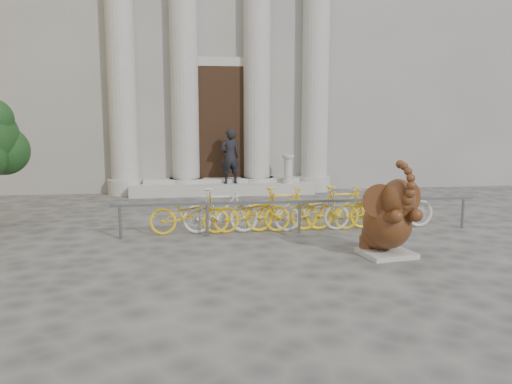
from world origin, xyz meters
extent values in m
plane|color=#474442|center=(0.00, 0.00, 0.00)|extent=(80.00, 80.00, 0.00)
cube|color=gray|center=(0.00, 15.00, 6.00)|extent=(22.00, 10.00, 12.00)
cube|color=black|center=(0.00, 9.92, 2.30)|extent=(2.40, 0.16, 4.00)
cylinder|color=#A8A59E|center=(-3.20, 9.80, 4.00)|extent=(0.90, 0.90, 8.00)
cylinder|color=#A8A59E|center=(-1.20, 9.80, 4.00)|extent=(0.90, 0.90, 8.00)
cylinder|color=#A8A59E|center=(1.20, 9.80, 4.00)|extent=(0.90, 0.90, 8.00)
cylinder|color=#A8A59E|center=(3.20, 9.80, 4.00)|extent=(0.90, 0.90, 8.00)
cube|color=#A8A59E|center=(0.00, 9.40, 0.18)|extent=(6.00, 1.20, 0.36)
cube|color=#A8A59E|center=(2.44, 1.42, 0.04)|extent=(1.01, 0.93, 0.09)
ellipsoid|color=black|center=(2.41, 1.62, 0.35)|extent=(0.85, 0.82, 0.57)
ellipsoid|color=black|center=(2.44, 1.44, 0.60)|extent=(1.02, 1.19, 0.92)
cylinder|color=black|center=(2.15, 1.69, 0.20)|extent=(0.31, 0.31, 0.23)
cylinder|color=black|center=(2.62, 1.77, 0.20)|extent=(0.31, 0.31, 0.23)
cylinder|color=black|center=(2.30, 1.06, 0.78)|extent=(0.30, 0.56, 0.35)
cylinder|color=black|center=(2.69, 1.13, 0.78)|extent=(0.30, 0.56, 0.35)
ellipsoid|color=black|center=(2.49, 1.13, 1.09)|extent=(0.69, 0.66, 0.71)
cylinder|color=black|center=(2.18, 1.18, 1.06)|extent=(0.60, 0.13, 0.60)
cylinder|color=black|center=(2.77, 1.29, 1.06)|extent=(0.55, 0.32, 0.60)
cone|color=beige|center=(2.42, 0.94, 0.95)|extent=(0.14, 0.21, 0.09)
cone|color=beige|center=(2.62, 0.97, 0.95)|extent=(0.08, 0.21, 0.09)
cube|color=slate|center=(1.25, 3.40, 0.70)|extent=(8.00, 0.06, 0.06)
cylinder|color=slate|center=(-2.55, 3.40, 0.35)|extent=(0.06, 0.06, 0.70)
cylinder|color=slate|center=(-0.75, 3.40, 0.35)|extent=(0.06, 0.06, 0.70)
cylinder|color=slate|center=(1.25, 3.40, 0.35)|extent=(0.06, 0.06, 0.70)
cylinder|color=slate|center=(3.25, 3.40, 0.35)|extent=(0.06, 0.06, 0.70)
cylinder|color=slate|center=(5.05, 3.40, 0.35)|extent=(0.06, 0.06, 0.70)
imported|color=yellow|center=(-1.12, 3.65, 0.50)|extent=(1.70, 0.50, 1.00)
imported|color=beige|center=(-0.44, 3.65, 0.50)|extent=(1.66, 0.47, 1.00)
imported|color=yellow|center=(0.24, 3.65, 0.50)|extent=(1.70, 0.50, 1.00)
imported|color=yellow|center=(0.92, 3.65, 0.50)|extent=(1.66, 0.47, 1.00)
imported|color=beige|center=(1.59, 3.65, 0.50)|extent=(1.70, 0.50, 1.00)
imported|color=yellow|center=(2.27, 3.65, 0.50)|extent=(1.66, 0.47, 1.00)
imported|color=yellow|center=(2.95, 3.65, 0.50)|extent=(1.70, 0.50, 1.00)
imported|color=beige|center=(3.63, 3.65, 0.50)|extent=(1.66, 0.47, 1.00)
sphere|color=black|center=(-5.16, 4.70, 1.78)|extent=(1.09, 1.09, 1.09)
imported|color=black|center=(0.24, 9.28, 1.26)|extent=(0.73, 0.56, 1.79)
cylinder|color=#A8A59E|center=(2.14, 9.10, 0.42)|extent=(0.38, 0.38, 0.12)
cylinder|color=#A8A59E|center=(2.14, 9.10, 0.79)|extent=(0.27, 0.27, 0.86)
cylinder|color=#A8A59E|center=(2.14, 9.10, 1.25)|extent=(0.38, 0.38, 0.10)
camera|label=1|loc=(-1.11, -7.02, 2.48)|focal=35.00mm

